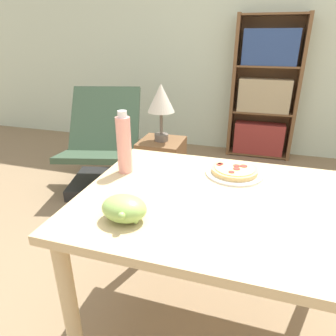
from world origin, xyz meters
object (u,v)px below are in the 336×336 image
table_lamp (161,101)px  side_table (162,171)px  lounge_chair_near (103,158)px  grape_bunch (124,208)px  bookshelf (264,93)px  pizza_on_plate (234,171)px  drink_bottle (124,144)px

table_lamp → side_table: bearing=0.0°
lounge_chair_near → table_lamp: bearing=-24.2°
grape_bunch → side_table: grape_bunch is taller
grape_bunch → lounge_chair_near: bearing=121.9°
lounge_chair_near → bookshelf: 1.92m
grape_bunch → table_lamp: (-0.32, 1.38, 0.08)m
side_table → table_lamp: 0.59m
pizza_on_plate → side_table: pizza_on_plate is taller
lounge_chair_near → table_lamp: table_lamp is taller
bookshelf → table_lamp: bearing=-118.6°
grape_bunch → lounge_chair_near: (-0.92, 1.48, -0.49)m
pizza_on_plate → table_lamp: bearing=125.8°
drink_bottle → lounge_chair_near: (-0.75, 1.11, -0.58)m
table_lamp → drink_bottle: bearing=-81.2°
drink_bottle → side_table: 1.18m
grape_bunch → bookshelf: bearing=81.1°
lounge_chair_near → bookshelf: (1.35, 1.29, 0.44)m
pizza_on_plate → grape_bunch: (-0.32, -0.48, 0.03)m
pizza_on_plate → bookshelf: (0.11, 2.28, -0.02)m
side_table → lounge_chair_near: bearing=170.6°
drink_bottle → side_table: (-0.16, 1.01, -0.59)m
drink_bottle → table_lamp: 1.02m
table_lamp → bookshelf: bearing=61.4°
bookshelf → side_table: (-0.75, -1.39, -0.45)m
grape_bunch → side_table: size_ratio=0.29×
pizza_on_plate → grape_bunch: bearing=-123.6°
pizza_on_plate → table_lamp: 1.11m
lounge_chair_near → bookshelf: bookshelf is taller
pizza_on_plate → side_table: (-0.64, 0.89, -0.47)m
side_table → drink_bottle: bearing=-81.2°
grape_bunch → drink_bottle: drink_bottle is taller
pizza_on_plate → side_table: 1.20m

